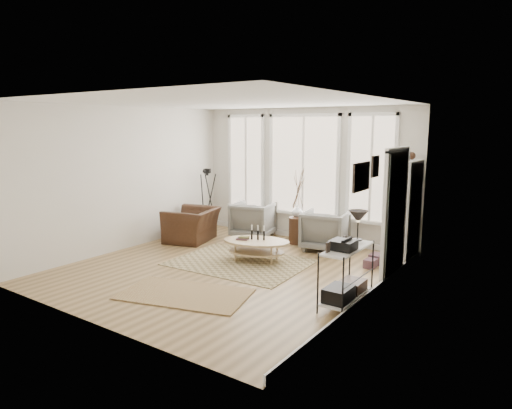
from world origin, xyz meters
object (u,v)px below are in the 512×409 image
Objects in this scene: coffee_table at (256,245)px; accent_chair at (192,225)px; low_shelf at (347,270)px; side_table at (298,208)px; bookcase at (406,212)px; armchair_left at (253,220)px; armchair_right at (325,230)px.

coffee_table is 2.06m from accent_chair.
side_table is at bearing 131.15° from low_shelf.
accent_chair is at bearing -166.02° from bookcase.
accent_chair is at bearing 35.97° from armchair_left.
low_shelf is 1.47× the size of armchair_right.
low_shelf reaches higher than coffee_table.
coffee_table is 1.62× the size of armchair_left.
armchair_left is (-3.41, -0.03, -0.55)m from bookcase.
accent_chair reaches higher than coffee_table.
armchair_right is (-1.59, -0.06, -0.55)m from bookcase.
coffee_table is 0.90× the size of side_table.
low_shelf reaches higher than armchair_right.
accent_chair is (-2.02, -1.14, -0.41)m from side_table.
armchair_right is 0.56× the size of side_table.
coffee_table is 1.85m from armchair_left.
coffee_table is at bearing -89.96° from side_table.
low_shelf reaches higher than accent_chair.
bookcase reaches higher than low_shelf.
accent_chair is (-4.27, 1.44, -0.15)m from low_shelf.
accent_chair is (-4.33, -1.08, -0.60)m from bookcase.
armchair_right reaches higher than accent_chair.
bookcase is 1.69m from armchair_right.
armchair_left is 1.00× the size of armchair_right.
bookcase is 3.46m from armchair_left.
coffee_table is at bearing 53.22° from armchair_right.
coffee_table is (-2.31, -1.52, -0.65)m from bookcase.
low_shelf is at bearing -91.28° from bookcase.
armchair_right is at bearing 95.11° from accent_chair.
bookcase is at bearing 171.62° from armchair_right.
armchair_right is 2.92m from accent_chair.
side_table is at bearing 172.01° from armchair_left.
bookcase reaches higher than accent_chair.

